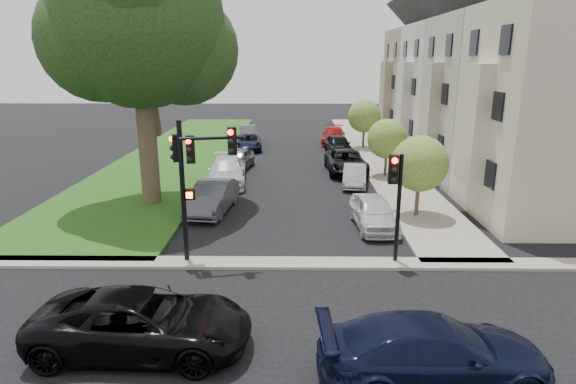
{
  "coord_description": "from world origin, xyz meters",
  "views": [
    {
      "loc": [
        0.23,
        -14.63,
        7.43
      ],
      "look_at": [
        0.0,
        5.0,
        2.0
      ],
      "focal_mm": 30.0,
      "sensor_mm": 36.0,
      "label": 1
    }
  ],
  "objects_px": {
    "car_parked_2": "(346,162)",
    "car_parked_9": "(249,134)",
    "car_parked_8": "(248,142)",
    "car_parked_1": "(355,176)",
    "car_parked_3": "(338,144)",
    "traffic_signal_secondary": "(396,189)",
    "car_parked_7": "(238,159)",
    "small_tree_a": "(420,164)",
    "small_tree_c": "(364,116)",
    "car_parked_0": "(374,212)",
    "small_tree_b": "(387,139)",
    "traffic_signal_main": "(193,167)",
    "car_parked_4": "(334,136)",
    "car_cross_far": "(434,352)",
    "car_parked_6": "(227,171)",
    "car_cross_near": "(143,322)",
    "car_parked_5": "(213,197)",
    "eucalyptus": "(137,22)"
  },
  "relations": [
    {
      "from": "small_tree_c",
      "to": "traffic_signal_secondary",
      "type": "relative_size",
      "value": 1.0
    },
    {
      "from": "small_tree_c",
      "to": "car_parked_8",
      "type": "bearing_deg",
      "value": -176.76
    },
    {
      "from": "car_parked_4",
      "to": "car_parked_9",
      "type": "bearing_deg",
      "value": -178.19
    },
    {
      "from": "car_cross_far",
      "to": "car_parked_6",
      "type": "relative_size",
      "value": 1.0
    },
    {
      "from": "small_tree_a",
      "to": "car_cross_far",
      "type": "height_order",
      "value": "small_tree_a"
    },
    {
      "from": "traffic_signal_main",
      "to": "car_parked_5",
      "type": "xyz_separation_m",
      "value": [
        -0.44,
        6.17,
        -2.92
      ]
    },
    {
      "from": "small_tree_a",
      "to": "traffic_signal_main",
      "type": "distance_m",
      "value": 11.06
    },
    {
      "from": "car_parked_0",
      "to": "small_tree_a",
      "type": "bearing_deg",
      "value": 28.85
    },
    {
      "from": "car_parked_3",
      "to": "car_parked_5",
      "type": "bearing_deg",
      "value": -121.42
    },
    {
      "from": "car_parked_1",
      "to": "small_tree_b",
      "type": "bearing_deg",
      "value": 52.1
    },
    {
      "from": "car_parked_2",
      "to": "car_parked_7",
      "type": "bearing_deg",
      "value": 170.56
    },
    {
      "from": "small_tree_a",
      "to": "car_parked_5",
      "type": "distance_m",
      "value": 10.22
    },
    {
      "from": "car_cross_far",
      "to": "car_parked_6",
      "type": "distance_m",
      "value": 20.16
    },
    {
      "from": "car_parked_8",
      "to": "car_parked_9",
      "type": "relative_size",
      "value": 1.02
    },
    {
      "from": "car_parked_1",
      "to": "car_parked_7",
      "type": "distance_m",
      "value": 8.77
    },
    {
      "from": "car_parked_7",
      "to": "car_cross_far",
      "type": "bearing_deg",
      "value": -64.44
    },
    {
      "from": "traffic_signal_main",
      "to": "car_parked_8",
      "type": "distance_m",
      "value": 23.68
    },
    {
      "from": "small_tree_c",
      "to": "car_parked_9",
      "type": "bearing_deg",
      "value": 162.61
    },
    {
      "from": "small_tree_a",
      "to": "traffic_signal_secondary",
      "type": "bearing_deg",
      "value": -112.47
    },
    {
      "from": "car_parked_4",
      "to": "car_parked_7",
      "type": "bearing_deg",
      "value": -118.93
    },
    {
      "from": "traffic_signal_secondary",
      "to": "small_tree_b",
      "type": "bearing_deg",
      "value": 80.63
    },
    {
      "from": "small_tree_c",
      "to": "car_parked_8",
      "type": "xyz_separation_m",
      "value": [
        -9.83,
        -0.56,
        -2.13
      ]
    },
    {
      "from": "car_cross_far",
      "to": "car_parked_7",
      "type": "xyz_separation_m",
      "value": [
        -7.18,
        22.85,
        -0.07
      ]
    },
    {
      "from": "eucalyptus",
      "to": "car_parked_9",
      "type": "height_order",
      "value": "eucalyptus"
    },
    {
      "from": "small_tree_a",
      "to": "car_parked_3",
      "type": "distance_m",
      "value": 16.54
    },
    {
      "from": "small_tree_c",
      "to": "car_cross_far",
      "type": "relative_size",
      "value": 0.76
    },
    {
      "from": "car_parked_1",
      "to": "small_tree_c",
      "type": "bearing_deg",
      "value": 87.43
    },
    {
      "from": "traffic_signal_secondary",
      "to": "car_parked_7",
      "type": "xyz_separation_m",
      "value": [
        -7.57,
        15.95,
        -2.19
      ]
    },
    {
      "from": "car_parked_2",
      "to": "car_parked_9",
      "type": "distance_m",
      "value": 14.51
    },
    {
      "from": "car_parked_4",
      "to": "car_parked_7",
      "type": "height_order",
      "value": "car_parked_4"
    },
    {
      "from": "car_parked_6",
      "to": "car_parked_9",
      "type": "relative_size",
      "value": 1.18
    },
    {
      "from": "car_parked_1",
      "to": "car_parked_3",
      "type": "distance_m",
      "value": 10.21
    },
    {
      "from": "traffic_signal_main",
      "to": "car_parked_9",
      "type": "bearing_deg",
      "value": 91.17
    },
    {
      "from": "small_tree_c",
      "to": "traffic_signal_secondary",
      "type": "xyz_separation_m",
      "value": [
        -2.27,
        -24.08,
        0.13
      ]
    },
    {
      "from": "car_parked_8",
      "to": "eucalyptus",
      "type": "bearing_deg",
      "value": -109.12
    },
    {
      "from": "car_parked_1",
      "to": "car_parked_3",
      "type": "xyz_separation_m",
      "value": [
        -0.07,
        10.21,
        0.13
      ]
    },
    {
      "from": "small_tree_c",
      "to": "car_parked_5",
      "type": "distance_m",
      "value": 20.58
    },
    {
      "from": "car_parked_4",
      "to": "car_parked_6",
      "type": "height_order",
      "value": "car_parked_6"
    },
    {
      "from": "car_parked_3",
      "to": "car_parked_0",
      "type": "bearing_deg",
      "value": -95.07
    },
    {
      "from": "car_parked_5",
      "to": "car_parked_6",
      "type": "relative_size",
      "value": 0.86
    },
    {
      "from": "car_parked_4",
      "to": "car_parked_5",
      "type": "relative_size",
      "value": 1.07
    },
    {
      "from": "car_parked_1",
      "to": "car_parked_9",
      "type": "distance_m",
      "value": 17.58
    },
    {
      "from": "small_tree_c",
      "to": "car_parked_4",
      "type": "distance_m",
      "value": 4.05
    },
    {
      "from": "small_tree_c",
      "to": "car_parked_2",
      "type": "distance_m",
      "value": 9.65
    },
    {
      "from": "eucalyptus",
      "to": "car_cross_near",
      "type": "xyz_separation_m",
      "value": [
        3.66,
        -13.33,
        -8.37
      ]
    },
    {
      "from": "traffic_signal_secondary",
      "to": "car_parked_9",
      "type": "distance_m",
      "value": 28.44
    },
    {
      "from": "car_cross_near",
      "to": "small_tree_a",
      "type": "bearing_deg",
      "value": -40.16
    },
    {
      "from": "car_parked_8",
      "to": "car_parked_7",
      "type": "bearing_deg",
      "value": -95.94
    },
    {
      "from": "small_tree_c",
      "to": "car_parked_6",
      "type": "height_order",
      "value": "small_tree_c"
    },
    {
      "from": "car_parked_0",
      "to": "car_parked_2",
      "type": "distance_m",
      "value": 10.96
    }
  ]
}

